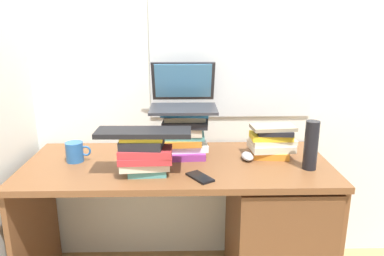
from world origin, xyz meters
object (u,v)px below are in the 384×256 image
at_px(book_stack_keyboard_riser, 145,155).
at_px(computer_mouse, 247,156).
at_px(cell_phone, 200,177).
at_px(keyboard, 144,132).
at_px(mug, 75,152).
at_px(water_bottle, 311,145).
at_px(laptop, 183,97).
at_px(desk, 253,223).
at_px(book_stack_tall, 184,134).
at_px(book_stack_side, 272,141).

height_order(book_stack_keyboard_riser, computer_mouse, book_stack_keyboard_riser).
xyz_separation_m(computer_mouse, cell_phone, (-0.25, -0.23, -0.01)).
xyz_separation_m(keyboard, computer_mouse, (0.50, 0.17, -0.18)).
distance_m(mug, water_bottle, 1.14).
relative_size(laptop, keyboard, 0.80).
height_order(laptop, computer_mouse, laptop).
distance_m(desk, book_stack_keyboard_riser, 0.69).
relative_size(computer_mouse, water_bottle, 0.45).
bearing_deg(water_bottle, cell_phone, -169.23).
xyz_separation_m(laptop, keyboard, (-0.18, -0.30, -0.10)).
bearing_deg(desk, book_stack_keyboard_riser, -167.48).
relative_size(book_stack_keyboard_riser, water_bottle, 1.05).
relative_size(desk, laptop, 4.48).
bearing_deg(book_stack_tall, book_stack_keyboard_riser, -127.21).
height_order(desk, cell_phone, cell_phone).
distance_m(book_stack_side, keyboard, 0.68).
distance_m(book_stack_tall, mug, 0.55).
bearing_deg(keyboard, book_stack_keyboard_riser, 73.96).
height_order(desk, computer_mouse, computer_mouse).
xyz_separation_m(laptop, water_bottle, (0.59, -0.26, -0.18)).
relative_size(book_stack_tall, mug, 2.02).
relative_size(computer_mouse, mug, 0.84).
relative_size(book_stack_side, computer_mouse, 2.25).
relative_size(book_stack_keyboard_riser, keyboard, 0.58).
distance_m(book_stack_side, computer_mouse, 0.15).
xyz_separation_m(book_stack_tall, keyboard, (-0.18, -0.24, 0.08)).
relative_size(book_stack_side, laptop, 0.70).
xyz_separation_m(book_stack_side, mug, (-0.99, -0.05, -0.03)).
height_order(keyboard, mug, keyboard).
bearing_deg(keyboard, computer_mouse, 20.44).
height_order(book_stack_keyboard_riser, book_stack_side, book_stack_keyboard_riser).
bearing_deg(water_bottle, book_stack_keyboard_riser, -176.77).
distance_m(book_stack_keyboard_riser, computer_mouse, 0.53).
bearing_deg(cell_phone, keyboard, 135.09).
height_order(book_stack_tall, keyboard, book_stack_tall).
bearing_deg(book_stack_tall, laptop, 91.85).
height_order(desk, laptop, laptop).
distance_m(book_stack_tall, book_stack_keyboard_riser, 0.30).
distance_m(book_stack_side, cell_phone, 0.48).
height_order(book_stack_tall, water_bottle, book_stack_tall).
distance_m(book_stack_side, mug, 0.99).
xyz_separation_m(book_stack_keyboard_riser, water_bottle, (0.77, 0.04, 0.02)).
xyz_separation_m(book_stack_tall, laptop, (-0.00, 0.07, 0.18)).
xyz_separation_m(keyboard, cell_phone, (0.25, -0.05, -0.19)).
height_order(desk, book_stack_keyboard_riser, book_stack_keyboard_riser).
relative_size(desk, book_stack_keyboard_riser, 6.13).
xyz_separation_m(book_stack_side, laptop, (-0.45, 0.08, 0.22)).
bearing_deg(cell_phone, water_bottle, -22.17).
bearing_deg(mug, keyboard, -25.28).
bearing_deg(book_stack_side, computer_mouse, -158.76).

